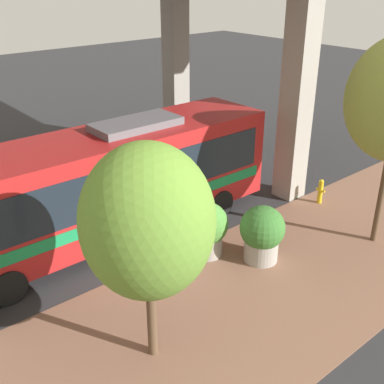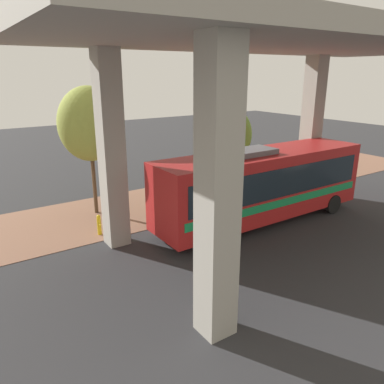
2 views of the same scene
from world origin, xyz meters
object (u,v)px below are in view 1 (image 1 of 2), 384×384
fire_hydrant (320,191)px  planter_middle (206,228)px  planter_front (262,233)px  street_tree_far (148,222)px  bus (109,180)px

fire_hydrant → planter_middle: size_ratio=0.56×
planter_front → planter_middle: size_ratio=1.03×
fire_hydrant → street_tree_far: bearing=103.7°
bus → street_tree_far: 5.79m
planter_front → planter_middle: (1.30, 1.05, -0.02)m
bus → planter_middle: bus is taller
fire_hydrant → planter_front: (-1.21, 4.56, 0.44)m
fire_hydrant → street_tree_far: street_tree_far is taller
planter_front → planter_middle: 1.67m
bus → fire_hydrant: bus is taller
bus → planter_middle: size_ratio=6.48×
bus → planter_front: (-4.13, -2.66, -1.09)m
planter_front → street_tree_far: 5.50m
fire_hydrant → street_tree_far: 10.06m
bus → planter_middle: 3.44m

